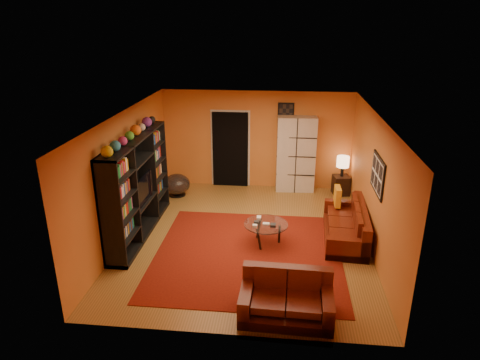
# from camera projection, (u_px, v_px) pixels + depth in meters

# --- Properties ---
(floor) EXTENTS (6.00, 6.00, 0.00)m
(floor) POSITION_uv_depth(u_px,v_px,m) (246.00, 237.00, 9.03)
(floor) COLOR brown
(floor) RESTS_ON ground
(ceiling) EXTENTS (6.00, 6.00, 0.00)m
(ceiling) POSITION_uv_depth(u_px,v_px,m) (247.00, 115.00, 8.11)
(ceiling) COLOR white
(ceiling) RESTS_ON wall_back
(wall_back) EXTENTS (6.00, 0.00, 6.00)m
(wall_back) POSITION_uv_depth(u_px,v_px,m) (257.00, 140.00, 11.37)
(wall_back) COLOR orange
(wall_back) RESTS_ON floor
(wall_front) EXTENTS (6.00, 0.00, 6.00)m
(wall_front) POSITION_uv_depth(u_px,v_px,m) (227.00, 257.00, 5.78)
(wall_front) COLOR orange
(wall_front) RESTS_ON floor
(wall_left) EXTENTS (0.00, 6.00, 6.00)m
(wall_left) POSITION_uv_depth(u_px,v_px,m) (126.00, 175.00, 8.82)
(wall_left) COLOR orange
(wall_left) RESTS_ON floor
(wall_right) EXTENTS (0.00, 6.00, 6.00)m
(wall_right) POSITION_uv_depth(u_px,v_px,m) (374.00, 184.00, 8.33)
(wall_right) COLOR orange
(wall_right) RESTS_ON floor
(rug) EXTENTS (3.60, 3.60, 0.01)m
(rug) POSITION_uv_depth(u_px,v_px,m) (248.00, 254.00, 8.37)
(rug) COLOR #5E120A
(rug) RESTS_ON floor
(doorway) EXTENTS (0.95, 0.10, 2.04)m
(doorway) POSITION_uv_depth(u_px,v_px,m) (230.00, 150.00, 11.49)
(doorway) COLOR black
(doorway) RESTS_ON floor
(wall_art_right) EXTENTS (0.03, 1.00, 0.70)m
(wall_art_right) POSITION_uv_depth(u_px,v_px,m) (378.00, 175.00, 7.95)
(wall_art_right) COLOR black
(wall_art_right) RESTS_ON wall_right
(wall_art_back) EXTENTS (0.42, 0.03, 0.52)m
(wall_art_back) POSITION_uv_depth(u_px,v_px,m) (286.00, 113.00, 11.01)
(wall_art_back) COLOR black
(wall_art_back) RESTS_ON wall_back
(entertainment_unit) EXTENTS (0.45, 3.00, 2.10)m
(entertainment_unit) POSITION_uv_depth(u_px,v_px,m) (138.00, 187.00, 8.88)
(entertainment_unit) COLOR black
(entertainment_unit) RESTS_ON floor
(tv) EXTENTS (0.99, 0.13, 0.57)m
(tv) POSITION_uv_depth(u_px,v_px,m) (139.00, 190.00, 8.83)
(tv) COLOR black
(tv) RESTS_ON entertainment_unit
(sofa) EXTENTS (0.94, 2.05, 0.85)m
(sofa) POSITION_uv_depth(u_px,v_px,m) (349.00, 226.00, 8.88)
(sofa) COLOR #4E140A
(sofa) RESTS_ON rug
(loveseat) EXTENTS (1.44, 0.89, 0.85)m
(loveseat) POSITION_uv_depth(u_px,v_px,m) (286.00, 298.00, 6.60)
(loveseat) COLOR #4E140A
(loveseat) RESTS_ON rug
(throw_pillow) EXTENTS (0.12, 0.42, 0.42)m
(throw_pillow) POSITION_uv_depth(u_px,v_px,m) (337.00, 196.00, 9.49)
(throw_pillow) COLOR #F9A41B
(throw_pillow) RESTS_ON sofa
(coffee_table) EXTENTS (0.89, 0.89, 0.44)m
(coffee_table) POSITION_uv_depth(u_px,v_px,m) (266.00, 226.00, 8.62)
(coffee_table) COLOR silver
(coffee_table) RESTS_ON floor
(storage_cabinet) EXTENTS (1.02, 0.49, 2.00)m
(storage_cabinet) POSITION_uv_depth(u_px,v_px,m) (296.00, 154.00, 11.19)
(storage_cabinet) COLOR silver
(storage_cabinet) RESTS_ON floor
(bowl_chair) EXTENTS (0.69, 0.69, 0.57)m
(bowl_chair) POSITION_uv_depth(u_px,v_px,m) (177.00, 184.00, 11.06)
(bowl_chair) COLOR black
(bowl_chair) RESTS_ON floor
(side_table) EXTENTS (0.47, 0.47, 0.50)m
(side_table) POSITION_uv_depth(u_px,v_px,m) (341.00, 185.00, 11.16)
(side_table) COLOR black
(side_table) RESTS_ON floor
(table_lamp) EXTENTS (0.32, 0.32, 0.53)m
(table_lamp) POSITION_uv_depth(u_px,v_px,m) (343.00, 162.00, 10.94)
(table_lamp) COLOR black
(table_lamp) RESTS_ON side_table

